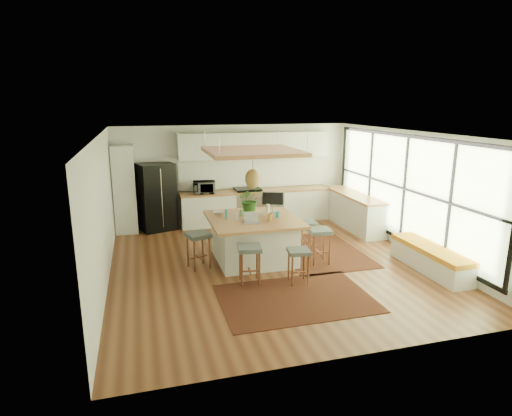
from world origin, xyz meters
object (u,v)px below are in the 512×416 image
object	(u,v)px
stool_near_right	(298,265)
stool_right_back	(307,234)
stool_near_left	(250,265)
monitor	(273,201)
stool_left_side	(199,251)
laptop	(251,217)
microwave	(204,186)
fridge	(157,195)
island	(253,239)
island_plant	(250,203)
stool_right_front	(319,247)

from	to	relation	value
stool_near_right	stool_right_back	distance (m)	1.95
stool_near_left	monitor	xyz separation A→B (m)	(0.92, 1.50, 0.83)
stool_near_right	stool_left_side	world-z (taller)	stool_left_side
stool_near_left	laptop	world-z (taller)	laptop
stool_near_right	microwave	size ratio (longest dim) A/B	1.14
fridge	stool_left_side	bearing A→B (deg)	-95.68
island	monitor	bearing A→B (deg)	34.30
island	island_plant	bearing A→B (deg)	84.07
stool_right_front	stool_right_back	xyz separation A→B (m)	(0.08, 0.89, 0.00)
island	stool_near_right	bearing A→B (deg)	-70.73
stool_near_right	stool_right_back	bearing A→B (deg)	63.44
fridge	microwave	distance (m)	1.26
stool_right_front	monitor	bearing A→B (deg)	129.00
fridge	stool_left_side	size ratio (longest dim) A/B	2.40
stool_near_right	monitor	distance (m)	1.95
stool_right_back	stool_near_right	bearing A→B (deg)	-116.56
stool_near_right	stool_right_back	size ratio (longest dim) A/B	1.00
stool_left_side	island_plant	bearing A→B (deg)	25.05
fridge	microwave	xyz separation A→B (m)	(1.25, -0.05, 0.20)
microwave	island_plant	world-z (taller)	island_plant
stool_near_left	island_plant	size ratio (longest dim) A/B	1.21
stool_left_side	island_plant	xyz separation A→B (m)	(1.24, 0.58, 0.81)
stool_right_back	fridge	bearing A→B (deg)	142.04
stool_near_left	microwave	world-z (taller)	microwave
microwave	island	bearing A→B (deg)	-71.23
fridge	stool_right_front	world-z (taller)	fridge
island_plant	monitor	bearing A→B (deg)	-7.96
microwave	stool_right_back	bearing A→B (deg)	-44.82
island	island_plant	xyz separation A→B (m)	(0.05, 0.44, 0.70)
stool_near_right	stool_right_back	xyz separation A→B (m)	(0.87, 1.74, 0.00)
stool_near_left	stool_right_front	distance (m)	1.76
monitor	island_plant	xyz separation A→B (m)	(-0.49, 0.07, -0.03)
stool_right_back	stool_right_front	bearing A→B (deg)	-95.09
stool_near_left	stool_near_right	size ratio (longest dim) A/B	1.09
stool_near_left	stool_right_back	world-z (taller)	stool_near_left
stool_right_back	stool_near_left	bearing A→B (deg)	-139.63
fridge	laptop	bearing A→B (deg)	-80.10
laptop	monitor	distance (m)	1.01
microwave	stool_right_front	bearing A→B (deg)	-54.07
stool_right_back	island	bearing A→B (deg)	-165.82
fridge	stool_right_back	xyz separation A→B (m)	(3.21, -2.51, -0.57)
island	laptop	distance (m)	0.71
stool_right_front	stool_right_back	distance (m)	0.89
stool_right_front	island_plant	world-z (taller)	island_plant
laptop	microwave	distance (m)	3.20
laptop	fridge	bearing A→B (deg)	128.33
stool_left_side	microwave	bearing A→B (deg)	78.76
stool_near_left	stool_left_side	size ratio (longest dim) A/B	0.97
microwave	island_plant	size ratio (longest dim) A/B	0.98
island	stool_near_left	world-z (taller)	island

